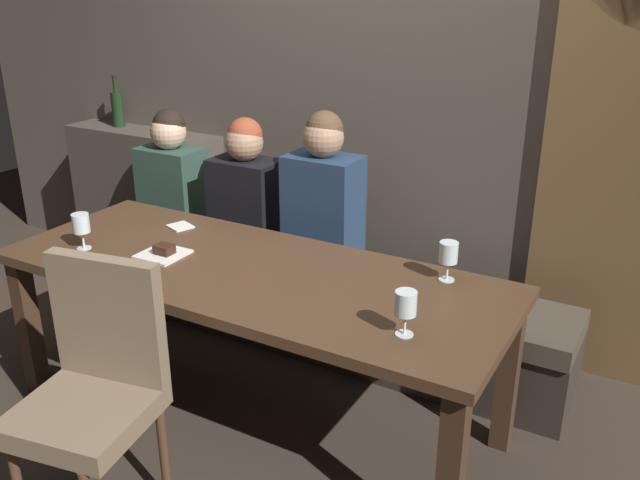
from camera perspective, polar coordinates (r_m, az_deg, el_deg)
name	(u,v)px	position (r m, az deg, el deg)	size (l,w,h in m)	color
ground	(256,416)	(3.24, -5.36, -14.40)	(9.00, 9.00, 0.00)	#382D26
back_wall_tiled	(379,52)	(3.70, 4.94, 15.36)	(6.00, 0.12, 3.00)	brown
back_counter	(149,201)	(4.65, -14.10, 3.15)	(1.10, 0.28, 0.95)	#494138
dining_table	(251,287)	(2.91, -5.81, -3.97)	(2.20, 0.84, 0.74)	#412B1C
banquette_bench	(330,309)	(3.63, 0.81, -5.82)	(2.50, 0.44, 0.45)	#312A23
chair_near_side	(95,378)	(2.59, -18.29, -10.90)	(0.51, 0.51, 0.98)	#4C3321
diner_redhead	(172,177)	(4.00, -12.24, 5.14)	(0.36, 0.24, 0.74)	#2D473D
diner_bearded	(246,192)	(3.65, -6.18, 4.00)	(0.36, 0.24, 0.75)	black
diner_far_end	(323,199)	(3.38, 0.27, 3.43)	(0.36, 0.24, 0.83)	navy
wine_bottle_dark_red	(118,108)	(4.66, -16.55, 10.54)	(0.08, 0.08, 0.33)	black
wine_glass_center_front	(448,254)	(2.76, 10.68, -1.18)	(0.08, 0.08, 0.16)	silver
wine_glass_far_left	(81,225)	(3.20, -19.34, 1.19)	(0.08, 0.08, 0.16)	silver
wine_glass_end_right	(406,305)	(2.33, 7.17, -5.44)	(0.08, 0.08, 0.16)	silver
dessert_plate	(163,252)	(3.06, -12.95, -1.01)	(0.19, 0.19, 0.05)	white
folded_napkin	(180,226)	(3.38, -11.59, 1.12)	(0.11, 0.10, 0.01)	silver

